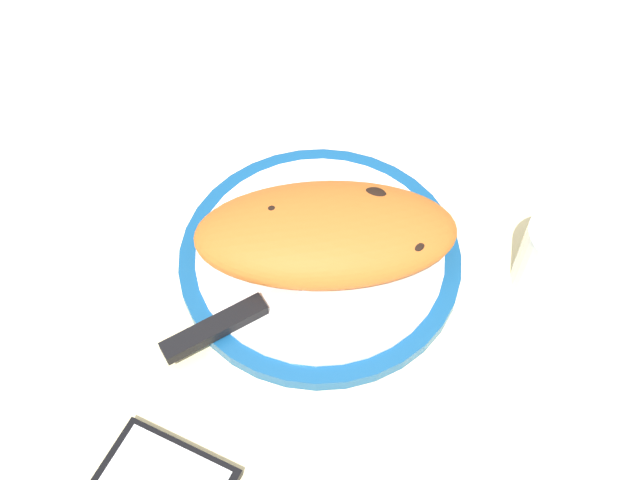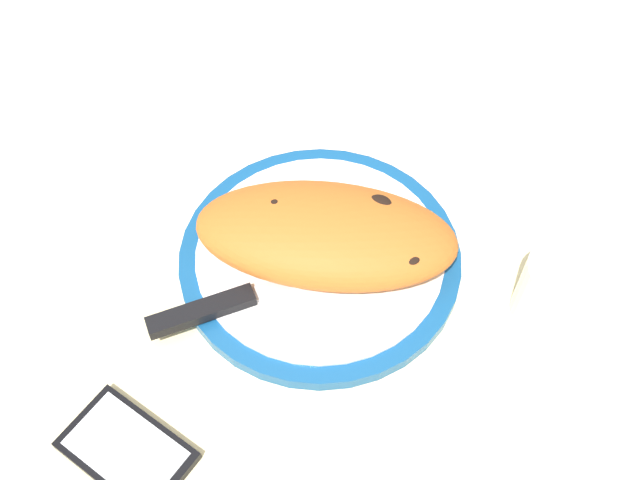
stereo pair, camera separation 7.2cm
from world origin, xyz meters
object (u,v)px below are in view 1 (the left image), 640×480
Objects in this scene: plate at (320,257)px; knife at (242,314)px; smartphone at (165,480)px; water_glass at (557,261)px; fork at (305,211)px; calzone at (326,230)px.

knife is at bearing 47.49° from plate.
smartphone is 1.62× the size of water_glass.
knife is (5.51, 12.95, 0.30)cm from fork.
water_glass is (-30.69, -6.16, 1.17)cm from knife.
smartphone is (13.16, 23.73, -4.38)cm from calzone.
knife is 2.57× the size of water_glass.
fork is 30.36cm from smartphone.
calzone reaches higher than plate.
plate is 1.40× the size of knife.
smartphone is (10.85, 28.32, -1.46)cm from fork.
knife is at bearing -109.15° from smartphone.
knife is at bearing 11.34° from water_glass.
fork is (2.31, -4.59, -2.92)cm from calzone.
calzone is 5.91cm from fork.
plate reaches higher than smartphone.
fork is 1.91× the size of water_glass.
calzone reaches higher than fork.
fork is at bearing -113.05° from knife.
plate is 3.59× the size of water_glass.
fork is 26.12cm from water_glass.
fork is 0.74× the size of knife.
water_glass reaches higher than fork.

